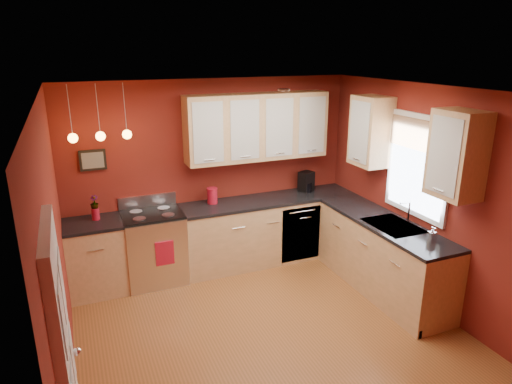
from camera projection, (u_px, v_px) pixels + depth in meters
name	position (u px, v px, depth m)	size (l,w,h in m)	color
floor	(275.00, 339.00, 4.89)	(4.20, 4.20, 0.00)	brown
ceiling	(278.00, 92.00, 4.10)	(4.00, 4.20, 0.02)	beige
wall_back	(213.00, 174.00, 6.34)	(4.00, 0.02, 2.60)	maroon
wall_front	(429.00, 352.00, 2.65)	(4.00, 0.02, 2.60)	maroon
wall_left	(57.00, 262.00, 3.77)	(0.02, 4.20, 2.60)	maroon
wall_right	(434.00, 201.00, 5.23)	(0.02, 4.20, 2.60)	maroon
base_cabinets_back_left	(96.00, 258.00, 5.74)	(0.70, 0.60, 0.90)	tan
base_cabinets_back_right	(269.00, 231.00, 6.61)	(2.54, 0.60, 0.90)	tan
base_cabinets_right	(382.00, 257.00, 5.77)	(0.60, 2.10, 0.90)	tan
counter_back_left	(92.00, 224.00, 5.59)	(0.70, 0.62, 0.04)	black
counter_back_right	(269.00, 200.00, 6.46)	(2.54, 0.62, 0.04)	black
counter_right	(385.00, 223.00, 5.63)	(0.62, 2.10, 0.04)	black
gas_range	(154.00, 247.00, 5.99)	(0.76, 0.64, 1.11)	silver
dishwasher_front	(301.00, 234.00, 6.49)	(0.60, 0.02, 0.80)	silver
sink	(393.00, 227.00, 5.50)	(0.50, 0.70, 0.33)	#99989E
window	(418.00, 163.00, 5.36)	(0.06, 1.02, 1.22)	white
door_left_wall	(69.00, 382.00, 2.81)	(0.12, 0.82, 2.05)	white
upper_cabinets_back	(257.00, 127.00, 6.21)	(2.00, 0.35, 0.90)	tan
upper_cabinets_right	(409.00, 142.00, 5.25)	(0.35, 1.95, 0.90)	tan
wall_picture	(93.00, 160.00, 5.65)	(0.32, 0.03, 0.26)	black
pendant_lights	(100.00, 136.00, 5.29)	(0.71, 0.11, 0.66)	#99989E
red_canister	(212.00, 196.00, 6.23)	(0.15, 0.15, 0.22)	#AD1226
red_vase	(96.00, 214.00, 5.65)	(0.09, 0.09, 0.15)	#AD1226
flowers	(94.00, 203.00, 5.61)	(0.10, 0.10, 0.18)	#AD1226
coffee_maker	(306.00, 182.00, 6.76)	(0.25, 0.24, 0.29)	black
soap_pump	(432.00, 234.00, 5.01)	(0.08, 0.08, 0.17)	white
dish_towel	(165.00, 253.00, 5.72)	(0.23, 0.02, 0.32)	#AD1226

